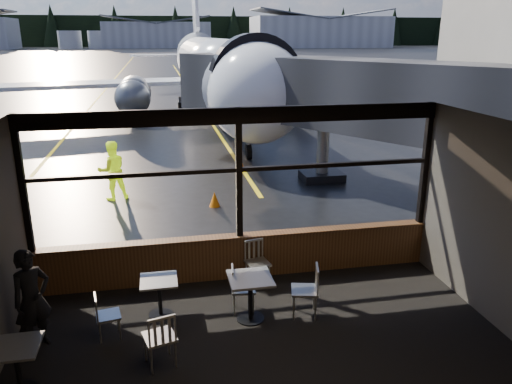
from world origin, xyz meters
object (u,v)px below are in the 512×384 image
object	(u,v)px
cone_wing	(114,118)
cafe_table_mid	(160,297)
jet_bridge	(325,121)
chair_mid_w	(108,316)
chair_near_e	(305,291)
cafe_table_near	(250,299)
chair_near_n	(258,264)
chair_near_w	(243,289)
cone_extra	(215,199)
ground_crew	(112,171)
cone_nose	(239,162)
chair_mid_s	(160,338)
airliner	(215,28)
cafe_table_left	(18,369)
passenger	(32,300)

from	to	relation	value
cone_wing	cafe_table_mid	bearing A→B (deg)	-83.84
jet_bridge	chair_mid_w	distance (m)	9.61
cone_wing	chair_near_e	bearing A→B (deg)	-77.61
cafe_table_near	chair_mid_w	xyz separation A→B (m)	(-2.39, -0.08, -0.01)
jet_bridge	chair_mid_w	bearing A→B (deg)	-130.07
cafe_table_mid	chair_near_n	world-z (taller)	chair_near_n
chair_near_e	chair_near_n	distance (m)	1.42
chair_near_e	cafe_table_near	bearing A→B (deg)	100.84
chair_near_w	cone_wing	world-z (taller)	chair_near_w
cone_wing	cone_extra	bearing A→B (deg)	-75.96
cafe_table_near	ground_crew	size ratio (longest dim) A/B	0.46
chair_near_e	cone_nose	bearing A→B (deg)	10.80
jet_bridge	cone_extra	size ratio (longest dim) A/B	23.35
chair_near_e	chair_mid_s	world-z (taller)	chair_near_e
cafe_table_mid	chair_near_n	distance (m)	2.09
cone_nose	cone_extra	distance (m)	4.20
airliner	chair_near_e	size ratio (longest dim) A/B	34.86
cafe_table_left	passenger	xyz separation A→B (m)	(0.01, 1.09, 0.47)
cafe_table_mid	chair_mid_s	xyz separation A→B (m)	(-0.02, -1.43, 0.12)
jet_bridge	cone_wing	xyz separation A→B (m)	(-7.56, 14.85, -2.02)
chair_near_n	chair_mid_w	world-z (taller)	chair_near_n
cone_extra	chair_near_n	bearing A→B (deg)	-86.56
cafe_table_near	chair_mid_w	distance (m)	2.39
ground_crew	cone_wing	xyz separation A→B (m)	(-1.04, 14.54, -0.68)
chair_near_e	cone_wing	size ratio (longest dim) A/B	2.20
cone_wing	chair_near_n	bearing A→B (deg)	-78.41
chair_near_n	ground_crew	world-z (taller)	ground_crew
cafe_table_left	cone_nose	xyz separation A→B (m)	(4.99, 11.32, -0.09)
cafe_table_left	passenger	size ratio (longest dim) A/B	0.44
ground_crew	cone_nose	xyz separation A→B (m)	(4.32, 2.67, -0.62)
chair_mid_s	ground_crew	world-z (taller)	ground_crew
cafe_table_near	chair_near_e	xyz separation A→B (m)	(0.97, -0.05, 0.07)
passenger	cone_nose	world-z (taller)	passenger
chair_near_n	cone_wing	size ratio (longest dim) A/B	2.07
cafe_table_near	cone_extra	size ratio (longest dim) A/B	1.87
cafe_table_near	chair_mid_s	world-z (taller)	chair_mid_s
chair_mid_s	cone_nose	xyz separation A→B (m)	(3.04, 11.10, -0.19)
cone_nose	jet_bridge	bearing A→B (deg)	-53.42
cafe_table_left	chair_near_w	world-z (taller)	chair_near_w
cafe_table_mid	chair_mid_s	size ratio (longest dim) A/B	0.75
cafe_table_left	chair_mid_w	size ratio (longest dim) A/B	0.92
cafe_table_left	cone_extra	world-z (taller)	cafe_table_left
airliner	chair_near_n	bearing A→B (deg)	-94.38
chair_mid_w	airliner	bearing A→B (deg)	158.91
cafe_table_near	cafe_table_left	world-z (taller)	cafe_table_near
cafe_table_near	chair_near_e	distance (m)	0.97
chair_mid_s	cone_wing	distance (m)	23.09
cafe_table_left	cone_wing	distance (m)	23.19
jet_bridge	cafe_table_left	world-z (taller)	jet_bridge
passenger	cone_wing	distance (m)	22.11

